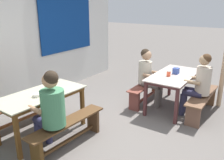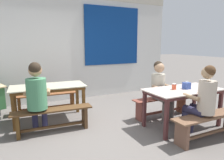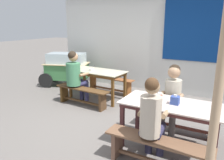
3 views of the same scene
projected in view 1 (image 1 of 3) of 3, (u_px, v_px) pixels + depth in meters
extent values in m
plane|color=#655F5A|center=(124.00, 127.00, 4.46)|extent=(40.00, 40.00, 0.00)
cube|color=silver|center=(26.00, 38.00, 5.36)|extent=(6.30, 0.12, 2.89)
cube|color=navy|center=(67.00, 17.00, 6.15)|extent=(1.80, 0.03, 1.74)
cube|color=#B9B698|center=(41.00, 94.00, 4.00)|extent=(1.54, 0.80, 0.02)
cube|color=brown|center=(41.00, 96.00, 4.01)|extent=(1.46, 0.73, 0.06)
cube|color=brown|center=(61.00, 100.00, 4.80)|extent=(0.06, 0.06, 0.68)
cube|color=brown|center=(82.00, 107.00, 4.47)|extent=(0.06, 0.06, 0.68)
cube|color=brown|center=(18.00, 139.00, 3.44)|extent=(0.06, 0.06, 0.68)
cube|color=beige|center=(174.00, 75.00, 5.05)|extent=(1.52, 0.76, 0.02)
cube|color=#512A2A|center=(174.00, 76.00, 5.07)|extent=(1.44, 0.70, 0.06)
cube|color=#512A2A|center=(170.00, 82.00, 5.89)|extent=(0.06, 0.06, 0.68)
cube|color=#512A2A|center=(196.00, 87.00, 5.55)|extent=(0.06, 0.06, 0.68)
cube|color=#512A2A|center=(145.00, 100.00, 4.81)|extent=(0.06, 0.06, 0.68)
cube|color=#512A2A|center=(176.00, 107.00, 4.48)|extent=(0.06, 0.06, 0.68)
cube|color=brown|center=(21.00, 103.00, 4.45)|extent=(1.47, 0.37, 0.02)
cube|color=brown|center=(48.00, 103.00, 4.98)|extent=(0.07, 0.24, 0.42)
cube|color=brown|center=(23.00, 119.00, 4.55)|extent=(1.18, 0.11, 0.04)
cube|color=#50351C|center=(67.00, 122.00, 3.74)|extent=(1.45, 0.36, 0.03)
cube|color=#513620|center=(93.00, 120.00, 4.27)|extent=(0.07, 0.24, 0.42)
cube|color=#503517|center=(37.00, 152.00, 3.36)|extent=(0.07, 0.24, 0.42)
cube|color=#50351C|center=(69.00, 140.00, 3.85)|extent=(1.16, 0.11, 0.04)
cube|color=brown|center=(147.00, 84.00, 5.48)|extent=(1.41, 0.28, 0.02)
cube|color=brown|center=(157.00, 86.00, 6.01)|extent=(0.06, 0.23, 0.42)
cube|color=brown|center=(134.00, 101.00, 5.08)|extent=(0.06, 0.23, 0.42)
cube|color=brown|center=(146.00, 97.00, 5.58)|extent=(1.13, 0.05, 0.04)
cube|color=brown|center=(203.00, 95.00, 4.83)|extent=(1.46, 0.32, 0.03)
cube|color=brown|center=(208.00, 96.00, 5.38)|extent=(0.06, 0.27, 0.42)
cube|color=brown|center=(193.00, 116.00, 4.41)|extent=(0.06, 0.27, 0.42)
cube|color=brown|center=(201.00, 110.00, 4.93)|extent=(1.18, 0.05, 0.04)
cylinder|color=#6B625D|center=(157.00, 98.00, 5.20)|extent=(0.11, 0.11, 0.44)
cylinder|color=#6B625D|center=(160.00, 96.00, 5.35)|extent=(0.11, 0.11, 0.44)
cylinder|color=#6B625D|center=(150.00, 85.00, 5.20)|extent=(0.14, 0.39, 0.13)
cylinder|color=#6B625D|center=(153.00, 83.00, 5.35)|extent=(0.14, 0.39, 0.13)
cylinder|color=#BCB6A2|center=(145.00, 72.00, 5.29)|extent=(0.29, 0.29, 0.50)
sphere|color=tan|center=(147.00, 55.00, 5.16)|extent=(0.22, 0.22, 0.22)
sphere|color=#2D2319|center=(145.00, 53.00, 5.16)|extent=(0.20, 0.20, 0.20)
cylinder|color=tan|center=(150.00, 76.00, 5.07)|extent=(0.08, 0.31, 0.10)
cylinder|color=tan|center=(155.00, 73.00, 5.33)|extent=(0.08, 0.31, 0.09)
cylinder|color=#2D2D52|center=(48.00, 131.00, 3.90)|extent=(0.11, 0.11, 0.44)
cylinder|color=#2D2D52|center=(38.00, 135.00, 3.77)|extent=(0.11, 0.11, 0.44)
cylinder|color=#2D2D52|center=(53.00, 119.00, 3.70)|extent=(0.19, 0.39, 0.13)
cylinder|color=#2D2D52|center=(43.00, 123.00, 3.58)|extent=(0.19, 0.39, 0.13)
cylinder|color=#438159|center=(53.00, 108.00, 3.45)|extent=(0.34, 0.34, 0.55)
sphere|color=tan|center=(50.00, 80.00, 3.33)|extent=(0.23, 0.23, 0.23)
sphere|color=#2D2319|center=(51.00, 78.00, 3.30)|extent=(0.21, 0.21, 0.21)
cylinder|color=tan|center=(57.00, 102.00, 3.70)|extent=(0.12, 0.31, 0.07)
cylinder|color=tan|center=(34.00, 109.00, 3.44)|extent=(0.12, 0.31, 0.09)
cylinder|color=#2F2D4B|center=(184.00, 102.00, 5.03)|extent=(0.11, 0.11, 0.44)
cylinder|color=#2F2D4B|center=(182.00, 105.00, 4.88)|extent=(0.11, 0.11, 0.44)
cylinder|color=#2F2D4B|center=(194.00, 91.00, 4.87)|extent=(0.16, 0.38, 0.13)
cylinder|color=#2F2D4B|center=(192.00, 94.00, 4.72)|extent=(0.16, 0.38, 0.13)
cylinder|color=#C1B29F|center=(203.00, 81.00, 4.64)|extent=(0.28, 0.28, 0.55)
sphere|color=tan|center=(205.00, 60.00, 4.52)|extent=(0.20, 0.20, 0.20)
sphere|color=#4C331E|center=(207.00, 59.00, 4.50)|extent=(0.18, 0.18, 0.18)
cylinder|color=tan|center=(195.00, 78.00, 4.86)|extent=(0.10, 0.31, 0.11)
cylinder|color=tan|center=(192.00, 82.00, 4.59)|extent=(0.10, 0.31, 0.08)
cube|color=#344C9C|center=(176.00, 71.00, 5.07)|extent=(0.12, 0.12, 0.12)
cube|color=white|center=(176.00, 67.00, 5.05)|extent=(0.05, 0.04, 0.02)
cylinder|color=#DA5033|center=(169.00, 74.00, 4.91)|extent=(0.08, 0.08, 0.10)
cylinder|color=white|center=(169.00, 71.00, 4.89)|extent=(0.07, 0.07, 0.02)
cylinder|color=silver|center=(37.00, 95.00, 3.86)|extent=(0.13, 0.13, 0.05)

